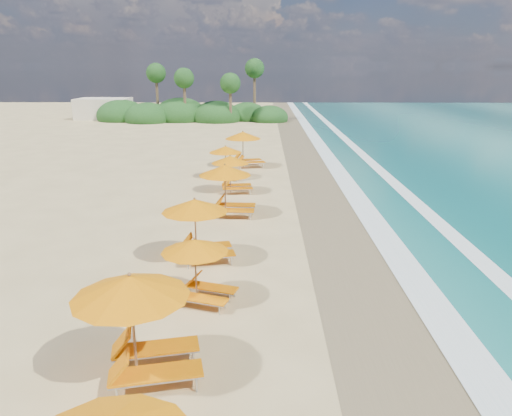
% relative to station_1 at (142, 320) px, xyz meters
% --- Properties ---
extents(ground, '(160.00, 160.00, 0.00)m').
position_rel_station_1_xyz_m(ground, '(2.41, 10.07, -1.50)').
color(ground, tan).
rests_on(ground, ground).
extents(wet_sand, '(4.00, 160.00, 0.01)m').
position_rel_station_1_xyz_m(wet_sand, '(6.41, 10.07, -1.50)').
color(wet_sand, olive).
rests_on(wet_sand, ground).
extents(surf_foam, '(4.00, 160.00, 0.01)m').
position_rel_station_1_xyz_m(surf_foam, '(9.11, 10.07, -1.48)').
color(surf_foam, white).
rests_on(surf_foam, ground).
extents(station_1, '(3.28, 3.15, 2.69)m').
position_rel_station_1_xyz_m(station_1, '(0.00, 0.00, 0.00)').
color(station_1, olive).
rests_on(station_1, ground).
extents(station_2, '(2.65, 2.59, 2.09)m').
position_rel_station_1_xyz_m(station_2, '(0.82, 3.81, -0.33)').
color(station_2, olive).
rests_on(station_2, ground).
extents(station_3, '(3.03, 2.92, 2.47)m').
position_rel_station_1_xyz_m(station_3, '(0.41, 7.13, -0.12)').
color(station_3, olive).
rests_on(station_3, ground).
extents(station_4, '(2.84, 2.64, 2.57)m').
position_rel_station_1_xyz_m(station_4, '(1.07, 12.88, -0.06)').
color(station_4, olive).
rests_on(station_4, ground).
extents(station_5, '(2.58, 2.44, 2.21)m').
position_rel_station_1_xyz_m(station_5, '(0.98, 17.34, -0.26)').
color(station_5, olive).
rests_on(station_5, ground).
extents(station_6, '(2.82, 2.78, 2.17)m').
position_rel_station_1_xyz_m(station_6, '(0.41, 20.95, -0.29)').
color(station_6, olive).
rests_on(station_6, ground).
extents(station_7, '(3.31, 3.22, 2.63)m').
position_rel_station_1_xyz_m(station_7, '(1.41, 24.80, -0.03)').
color(station_7, olive).
rests_on(station_7, ground).
extents(treeline, '(25.80, 8.80, 9.74)m').
position_rel_station_1_xyz_m(treeline, '(-7.53, 55.59, -0.51)').
color(treeline, '#163D14').
rests_on(treeline, ground).
extents(beach_building, '(7.00, 5.00, 2.80)m').
position_rel_station_1_xyz_m(beach_building, '(-19.59, 58.07, -0.10)').
color(beach_building, beige).
rests_on(beach_building, ground).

